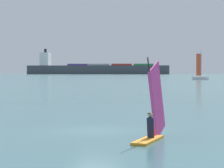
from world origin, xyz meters
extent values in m
plane|color=#386066|center=(0.00, 0.00, 0.00)|extent=(4000.00, 4000.00, 0.00)
cube|color=orange|center=(3.76, -2.38, 0.06)|extent=(0.78, 2.80, 0.12)
cylinder|color=black|center=(3.74, -1.78, 1.96)|extent=(0.10, 1.44, 3.71)
cube|color=#D8338C|center=(3.72, -1.00, 1.76)|extent=(0.13, 2.84, 3.88)
cylinder|color=black|center=(3.74, -1.62, 1.26)|extent=(0.09, 1.71, 0.04)
cylinder|color=#191E38|center=(3.75, -2.03, 0.59)|extent=(0.33, 0.45, 0.97)
sphere|color=tan|center=(3.75, -2.03, 1.18)|extent=(0.22, 0.22, 0.22)
cube|color=#3F444C|center=(-282.70, 592.06, 6.49)|extent=(208.99, 92.28, 12.97)
cube|color=silver|center=(-359.06, 565.94, 22.70)|extent=(19.68, 25.95, 19.46)
cylinder|color=black|center=(-359.06, 565.94, 35.43)|extent=(4.00, 4.00, 6.00)
cube|color=#59388C|center=(-311.15, 582.33, 14.27)|extent=(35.28, 30.78, 2.60)
cube|color=#99999E|center=(-280.01, 592.98, 14.27)|extent=(35.28, 30.78, 2.60)
cube|color=red|center=(-248.86, 603.64, 14.27)|extent=(35.28, 30.78, 2.60)
cube|color=#2D8C47|center=(-217.72, 614.29, 14.27)|extent=(35.28, 30.78, 2.60)
cube|color=white|center=(-30.59, 160.93, 0.66)|extent=(7.10, 4.44, 1.31)
cylinder|color=#B2B2B7|center=(-30.59, 160.93, 6.68)|extent=(0.16, 0.16, 10.74)
cube|color=#E54C2D|center=(-31.34, 161.22, 6.14)|extent=(2.27, 0.94, 9.02)
camera|label=1|loc=(10.46, -21.65, 3.14)|focal=72.43mm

